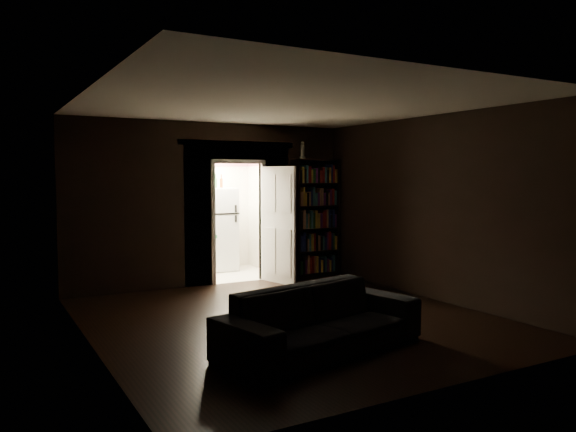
# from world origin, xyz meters

# --- Properties ---
(ground) EXTENTS (5.50, 5.50, 0.00)m
(ground) POSITION_xyz_m (0.00, 0.00, 0.00)
(ground) COLOR black
(ground) RESTS_ON ground
(room_walls) EXTENTS (5.02, 5.61, 2.84)m
(room_walls) POSITION_xyz_m (-0.01, 1.07, 1.68)
(room_walls) COLOR black
(room_walls) RESTS_ON ground
(kitchen_alcove) EXTENTS (2.20, 1.80, 2.60)m
(kitchen_alcove) POSITION_xyz_m (0.50, 3.87, 1.21)
(kitchen_alcove) COLOR #B8B2A1
(kitchen_alcove) RESTS_ON ground
(sofa) EXTENTS (2.50, 1.49, 0.90)m
(sofa) POSITION_xyz_m (-0.37, -1.32, 0.45)
(sofa) COLOR black
(sofa) RESTS_ON ground
(bookshelf) EXTENTS (0.95, 0.65, 2.20)m
(bookshelf) POSITION_xyz_m (2.00, 2.59, 1.10)
(bookshelf) COLOR black
(bookshelf) RESTS_ON ground
(refrigerator) EXTENTS (0.88, 0.84, 1.65)m
(refrigerator) POSITION_xyz_m (0.61, 4.11, 0.82)
(refrigerator) COLOR silver
(refrigerator) RESTS_ON ground
(door) EXTENTS (0.24, 0.84, 2.05)m
(door) POSITION_xyz_m (1.07, 2.32, 1.02)
(door) COLOR silver
(door) RESTS_ON ground
(figurine) EXTENTS (0.11, 0.11, 0.32)m
(figurine) POSITION_xyz_m (1.75, 2.64, 2.36)
(figurine) COLOR silver
(figurine) RESTS_ON bookshelf
(bottles) EXTENTS (0.67, 0.22, 0.27)m
(bottles) POSITION_xyz_m (0.51, 4.13, 1.79)
(bottles) COLOR black
(bottles) RESTS_ON refrigerator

